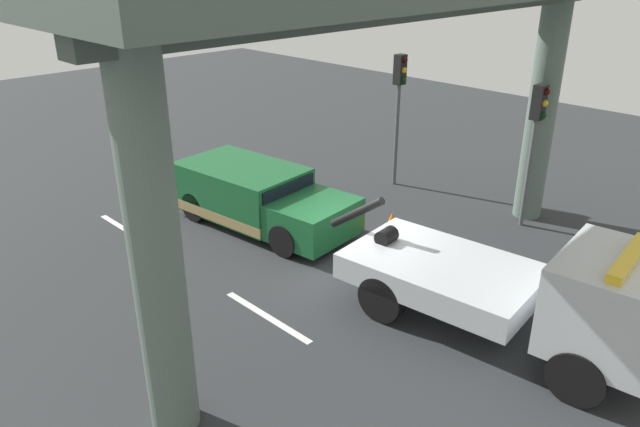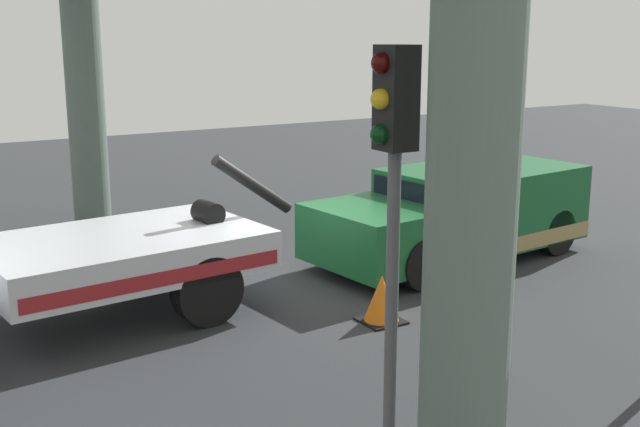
% 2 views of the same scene
% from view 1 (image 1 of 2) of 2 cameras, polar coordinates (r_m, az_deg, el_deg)
% --- Properties ---
extents(ground_plane, '(60.00, 40.00, 0.10)m').
position_cam_1_polar(ground_plane, '(14.45, 3.66, -5.51)').
color(ground_plane, '#2D3033').
extents(lane_stripe_west, '(2.60, 0.16, 0.01)m').
position_cam_1_polar(lane_stripe_west, '(17.23, -18.07, -1.45)').
color(lane_stripe_west, silver).
rests_on(lane_stripe_west, ground).
extents(lane_stripe_mid, '(2.60, 0.16, 0.01)m').
position_cam_1_polar(lane_stripe_mid, '(12.72, -5.07, -9.75)').
color(lane_stripe_mid, silver).
rests_on(lane_stripe_mid, ground).
extents(tow_truck_white, '(7.34, 2.99, 2.46)m').
position_cam_1_polar(tow_truck_white, '(11.91, 19.87, -7.00)').
color(tow_truck_white, silver).
rests_on(tow_truck_white, ground).
extents(towed_van_green, '(5.39, 2.69, 1.58)m').
position_cam_1_polar(towed_van_green, '(16.53, -5.99, 1.52)').
color(towed_van_green, '#195B2D').
rests_on(towed_van_green, ground).
extents(traffic_light_near, '(0.39, 0.32, 4.15)m').
position_cam_1_polar(traffic_light_near, '(18.88, 7.57, 11.44)').
color(traffic_light_near, '#515456').
rests_on(traffic_light_near, ground).
extents(traffic_light_far, '(0.39, 0.32, 3.90)m').
position_cam_1_polar(traffic_light_far, '(16.65, 19.92, 7.92)').
color(traffic_light_far, '#515456').
rests_on(traffic_light_far, ground).
extents(traffic_cone_orange, '(0.57, 0.57, 0.68)m').
position_cam_1_polar(traffic_cone_orange, '(16.02, 6.85, -1.06)').
color(traffic_cone_orange, orange).
rests_on(traffic_cone_orange, ground).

